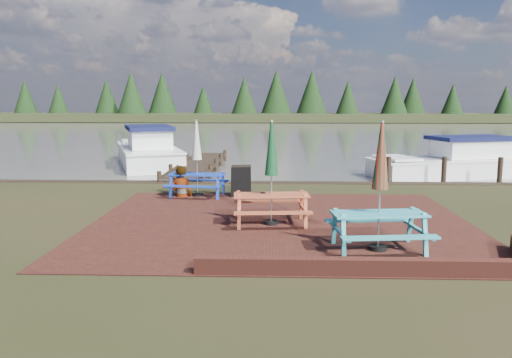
{
  "coord_description": "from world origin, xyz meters",
  "views": [
    {
      "loc": [
        -0.18,
        -10.63,
        2.88
      ],
      "look_at": [
        -0.61,
        1.44,
        1.0
      ],
      "focal_mm": 35.0,
      "sensor_mm": 36.0,
      "label": 1
    }
  ],
  "objects": [
    {
      "name": "boat_near",
      "position": [
        7.29,
        9.98,
        0.35
      ],
      "size": [
        7.13,
        4.07,
        1.83
      ],
      "rotation": [
        0.0,
        0.0,
        1.84
      ],
      "color": "white",
      "rests_on": "ground"
    },
    {
      "name": "ground",
      "position": [
        0.0,
        0.0,
        0.0
      ],
      "size": [
        120.0,
        120.0,
        0.0
      ],
      "primitive_type": "plane",
      "color": "black",
      "rests_on": "ground"
    },
    {
      "name": "picnic_table_red",
      "position": [
        -0.23,
        0.83,
        0.85
      ],
      "size": [
        1.86,
        1.69,
        2.43
      ],
      "rotation": [
        0.0,
        0.0,
        0.08
      ],
      "color": "#AF4E2D",
      "rests_on": "ground"
    },
    {
      "name": "picnic_table_teal",
      "position": [
        1.86,
        -1.16,
        0.87
      ],
      "size": [
        1.96,
        1.78,
        2.5
      ],
      "rotation": [
        0.0,
        0.0,
        0.11
      ],
      "color": "teal",
      "rests_on": "ground"
    },
    {
      "name": "water",
      "position": [
        0.0,
        37.0,
        0.0
      ],
      "size": [
        120.0,
        60.0,
        0.02
      ],
      "primitive_type": "cube",
      "color": "#46443C",
      "rests_on": "ground"
    },
    {
      "name": "jetty",
      "position": [
        -3.5,
        11.28,
        0.11
      ],
      "size": [
        1.76,
        9.08,
        1.0
      ],
      "color": "black",
      "rests_on": "ground"
    },
    {
      "name": "brick_wall",
      "position": [
        2.15,
        -2.42,
        0.15
      ],
      "size": [
        6.21,
        1.79,
        0.3
      ],
      "color": "#4C1E16",
      "rests_on": "ground"
    },
    {
      "name": "person",
      "position": [
        -2.98,
        4.2,
        0.95
      ],
      "size": [
        0.74,
        0.53,
        1.91
      ],
      "primitive_type": "imported",
      "rotation": [
        0.0,
        0.0,
        3.03
      ],
      "color": "gray",
      "rests_on": "ground"
    },
    {
      "name": "paving",
      "position": [
        0.0,
        1.0,
        0.01
      ],
      "size": [
        9.0,
        7.5,
        0.02
      ],
      "primitive_type": "cube",
      "color": "#3A1712",
      "rests_on": "ground"
    },
    {
      "name": "boat_jetty",
      "position": [
        -6.27,
        13.25,
        0.44
      ],
      "size": [
        4.92,
        7.8,
        2.14
      ],
      "rotation": [
        0.0,
        0.0,
        0.35
      ],
      "color": "white",
      "rests_on": "ground"
    },
    {
      "name": "chalkboard",
      "position": [
        -1.16,
        4.25,
        0.49
      ],
      "size": [
        0.62,
        0.63,
        0.96
      ],
      "rotation": [
        0.0,
        0.0,
        0.13
      ],
      "color": "black",
      "rests_on": "ground"
    },
    {
      "name": "picnic_table_blue",
      "position": [
        -2.5,
        4.3,
        0.82
      ],
      "size": [
        1.85,
        1.69,
        2.33
      ],
      "rotation": [
        0.0,
        0.0,
        -0.13
      ],
      "color": "#1534A2",
      "rests_on": "ground"
    },
    {
      "name": "far_treeline",
      "position": [
        0.0,
        66.0,
        3.28
      ],
      "size": [
        120.0,
        10.0,
        8.1
      ],
      "color": "black",
      "rests_on": "ground"
    }
  ]
}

